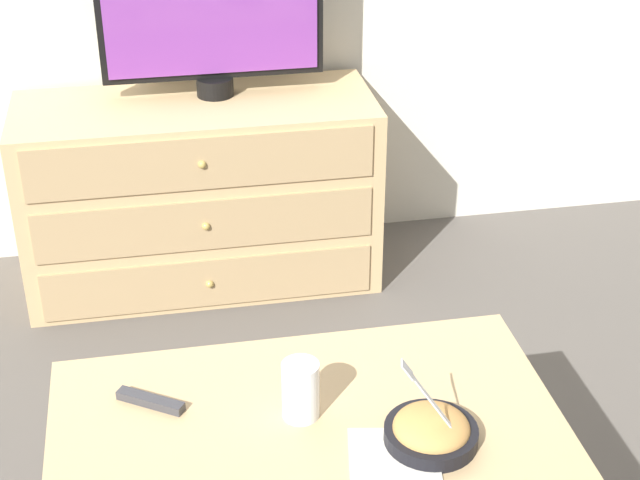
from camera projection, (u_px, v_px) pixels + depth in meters
name	position (u px, v px, depth m)	size (l,w,h in m)	color
ground_plane	(219.00, 238.00, 3.51)	(12.00, 12.00, 0.00)	#56514C
dresser	(200.00, 194.00, 3.13)	(1.11, 0.46, 0.61)	tan
tv	(211.00, 7.00, 2.91)	(0.68, 0.11, 0.52)	black
coffee_table	(308.00, 452.00, 1.89)	(0.97, 0.58, 0.50)	tan
takeout_bowl	(431.00, 431.00, 1.79)	(0.17, 0.17, 0.19)	black
drink_cup	(301.00, 393.00, 1.85)	(0.07, 0.07, 0.12)	#9E6638
napkin	(394.00, 458.00, 1.76)	(0.19, 0.19, 0.00)	silver
remote_control	(150.00, 401.00, 1.90)	(0.13, 0.10, 0.02)	#38383D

